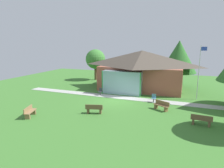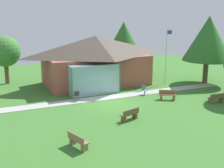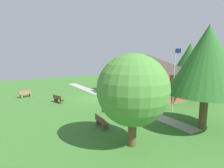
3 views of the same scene
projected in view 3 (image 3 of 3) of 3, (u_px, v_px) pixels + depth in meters
ground_plane at (96, 99)px, 22.52m from camera, size 44.00×44.00×0.00m
pavilion at (145, 74)px, 24.63m from camera, size 11.43×7.78×5.13m
footpath at (107, 97)px, 23.32m from camera, size 24.69×1.73×0.03m
flagpole at (174, 76)px, 17.28m from camera, size 0.64×0.08×5.83m
bench_front_left at (25, 94)px, 23.16m from camera, size 0.89×1.56×0.84m
bench_lawn_far_right at (101, 122)px, 13.73m from camera, size 1.53×0.55×0.84m
bench_front_center at (58, 99)px, 20.61m from camera, size 1.56×0.83×0.84m
bench_mid_right at (108, 106)px, 17.74m from camera, size 1.52×1.12×0.84m
patio_chair_west at (98, 90)px, 25.44m from camera, size 0.51×0.51×0.86m
patio_chair_lawn_spare at (121, 101)px, 19.78m from camera, size 0.47×0.47×0.86m
tree_behind_pavilion_left at (130, 64)px, 33.93m from camera, size 3.24×3.24×5.11m
tree_east_hedge at (207, 60)px, 12.80m from camera, size 5.17×5.17×7.16m
tree_far_east at (133, 90)px, 10.55m from camera, size 4.04×4.04×5.28m
tree_behind_pavilion_right at (190, 62)px, 21.93m from camera, size 4.80×4.80×6.45m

